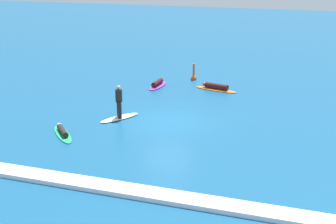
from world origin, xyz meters
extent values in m
plane|color=navy|center=(0.00, 0.00, 0.00)|extent=(120.00, 120.00, 0.00)
ellipsoid|color=purple|center=(-2.98, 6.57, 0.05)|extent=(0.76, 2.48, 0.10)
cylinder|color=#381414|center=(-2.98, 6.52, 0.27)|extent=(0.35, 1.42, 0.33)
sphere|color=beige|center=(-2.97, 7.34, 0.29)|extent=(0.21, 0.21, 0.20)
ellipsoid|color=white|center=(-2.60, -0.45, 0.05)|extent=(1.75, 2.44, 0.10)
cylinder|color=black|center=(-2.71, -0.25, 0.52)|extent=(0.30, 0.30, 0.84)
cylinder|color=black|center=(-2.48, -0.65, 0.52)|extent=(0.30, 0.30, 0.84)
cylinder|color=black|center=(-2.60, -0.45, 1.27)|extent=(0.49, 0.49, 0.67)
sphere|color=tan|center=(-2.60, -0.45, 1.72)|extent=(0.30, 0.30, 0.22)
ellipsoid|color=orange|center=(0.93, 6.91, 0.04)|extent=(2.99, 1.36, 0.08)
cylinder|color=#381414|center=(0.98, 6.90, 0.26)|extent=(1.61, 0.72, 0.36)
sphere|color=brown|center=(0.09, 7.11, 0.28)|extent=(0.31, 0.31, 0.25)
ellipsoid|color=#23B266|center=(-4.19, -3.61, 0.04)|extent=(2.31, 2.42, 0.07)
cylinder|color=black|center=(-4.16, -3.65, 0.21)|extent=(1.14, 1.19, 0.28)
sphere|color=tan|center=(-4.71, -3.05, 0.23)|extent=(0.36, 0.36, 0.26)
sphere|color=#E55119|center=(-1.21, 9.11, 0.10)|extent=(0.41, 0.41, 0.41)
cylinder|color=#E55119|center=(-1.21, 9.11, 0.58)|extent=(0.15, 0.15, 1.15)
cube|color=white|center=(0.00, -8.17, 0.09)|extent=(22.66, 0.90, 0.18)
camera|label=1|loc=(7.78, -22.78, 8.23)|focal=51.61mm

